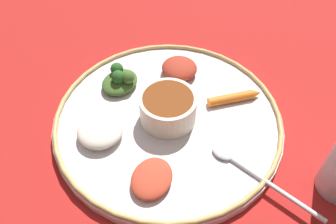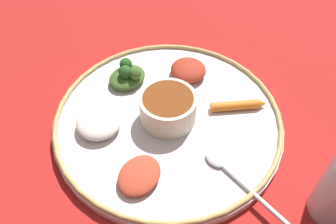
{
  "view_description": "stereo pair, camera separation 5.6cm",
  "coord_description": "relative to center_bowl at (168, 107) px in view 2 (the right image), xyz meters",
  "views": [
    {
      "loc": [
        -0.26,
        0.26,
        0.46
      ],
      "look_at": [
        0.0,
        0.0,
        0.03
      ],
      "focal_mm": 37.31,
      "sensor_mm": 36.0,
      "label": 1
    },
    {
      "loc": [
        -0.3,
        0.22,
        0.46
      ],
      "look_at": [
        0.0,
        0.0,
        0.03
      ],
      "focal_mm": 37.31,
      "sensor_mm": 36.0,
      "label": 2
    }
  ],
  "objects": [
    {
      "name": "ground_plane",
      "position": [
        0.0,
        0.0,
        -0.04
      ],
      "size": [
        2.4,
        2.4,
        0.0
      ],
      "primitive_type": "plane",
      "color": "maroon"
    },
    {
      "name": "platter",
      "position": [
        0.0,
        0.0,
        -0.03
      ],
      "size": [
        0.38,
        0.38,
        0.02
      ],
      "primitive_type": "cylinder",
      "color": "silver",
      "rests_on": "ground_plane"
    },
    {
      "name": "platter_rim",
      "position": [
        0.0,
        0.0,
        -0.02
      ],
      "size": [
        0.37,
        0.37,
        0.01
      ],
      "primitive_type": "torus",
      "color": "tan",
      "rests_on": "platter"
    },
    {
      "name": "center_bowl",
      "position": [
        0.0,
        0.0,
        0.0
      ],
      "size": [
        0.09,
        0.09,
        0.05
      ],
      "color": "beige",
      "rests_on": "platter"
    },
    {
      "name": "spoon",
      "position": [
        -0.15,
        -0.01,
        -0.02
      ],
      "size": [
        0.18,
        0.03,
        0.01
      ],
      "color": "silver",
      "rests_on": "platter"
    },
    {
      "name": "greens_pile",
      "position": [
        0.11,
        0.01,
        -0.01
      ],
      "size": [
        0.07,
        0.08,
        0.04
      ],
      "color": "#385623",
      "rests_on": "platter"
    },
    {
      "name": "carrot_near_spoon",
      "position": [
        -0.05,
        -0.11,
        -0.02
      ],
      "size": [
        0.06,
        0.09,
        0.02
      ],
      "color": "orange",
      "rests_on": "platter"
    },
    {
      "name": "mound_beet",
      "position": [
        0.06,
        -0.09,
        -0.01
      ],
      "size": [
        0.08,
        0.08,
        0.03
      ],
      "primitive_type": "ellipsoid",
      "rotation": [
        0.0,
        0.0,
        3.42
      ],
      "color": "maroon",
      "rests_on": "platter"
    },
    {
      "name": "mound_rice_white",
      "position": [
        0.05,
        0.1,
        -0.01
      ],
      "size": [
        0.09,
        0.09,
        0.03
      ],
      "primitive_type": "ellipsoid",
      "rotation": [
        0.0,
        0.0,
        0.37
      ],
      "color": "silver",
      "rests_on": "platter"
    },
    {
      "name": "mound_berbere_red",
      "position": [
        -0.07,
        0.1,
        -0.02
      ],
      "size": [
        0.08,
        0.09,
        0.02
      ],
      "primitive_type": "ellipsoid",
      "rotation": [
        0.0,
        0.0,
        2.0
      ],
      "color": "#B73D28",
      "rests_on": "platter"
    }
  ]
}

